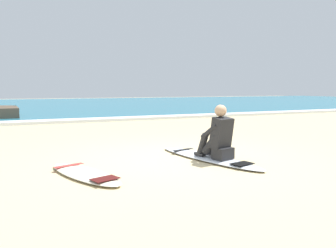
% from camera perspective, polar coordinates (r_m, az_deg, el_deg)
% --- Properties ---
extents(ground_plane, '(80.00, 80.00, 0.00)m').
position_cam_1_polar(ground_plane, '(6.25, 1.22, -5.91)').
color(ground_plane, '#CCB584').
extents(sea, '(80.00, 28.00, 0.10)m').
position_cam_1_polar(sea, '(27.10, -18.86, 3.14)').
color(sea, teal).
rests_on(sea, ground).
extents(breaking_foam, '(80.00, 0.90, 0.11)m').
position_cam_1_polar(breaking_foam, '(13.56, -13.09, 0.68)').
color(breaking_foam, white).
rests_on(breaking_foam, ground).
extents(surfboard_main, '(1.05, 2.63, 0.08)m').
position_cam_1_polar(surfboard_main, '(6.21, 6.81, -5.70)').
color(surfboard_main, silver).
rests_on(surfboard_main, ground).
extents(surfer_seated, '(0.48, 0.76, 0.95)m').
position_cam_1_polar(surfer_seated, '(5.95, 8.57, -2.32)').
color(surfer_seated, '#232326').
rests_on(surfer_seated, surfboard_main).
extents(surfboard_spare_near, '(1.06, 1.87, 0.08)m').
position_cam_1_polar(surfboard_spare_near, '(5.19, -14.11, -8.21)').
color(surfboard_spare_near, '#EFE5C6').
rests_on(surfboard_spare_near, ground).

